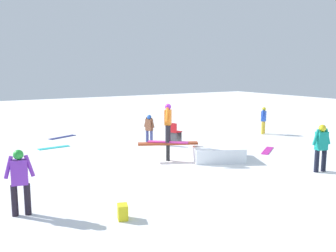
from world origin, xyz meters
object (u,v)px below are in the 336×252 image
Objects in this scene: loose_snowboard_cyan at (54,148)px; loose_snowboard_magenta at (267,151)px; backpack_on_snow at (123,212)px; rail_feature at (168,145)px; bystander_teal at (321,145)px; loose_snowboard_navy at (63,137)px; bystander_purple at (20,179)px; bystander_blue at (264,119)px; main_rider_on_rail at (168,123)px; bystander_brown at (149,128)px; folding_chair at (175,133)px.

loose_snowboard_magenta is (-7.29, 5.06, 0.00)m from loose_snowboard_cyan.
rail_feature is at bearing -23.25° from backpack_on_snow.
rail_feature is 1.35× the size of bystander_teal.
bystander_purple is at bearing 45.53° from loose_snowboard_navy.
loose_snowboard_navy and loose_snowboard_cyan have the same top height.
bystander_teal is at bearing -140.31° from loose_snowboard_magenta.
loose_snowboard_cyan is at bearing 42.57° from loose_snowboard_navy.
loose_snowboard_navy is (2.01, -6.60, -0.56)m from rail_feature.
bystander_blue is 10.29m from loose_snowboard_cyan.
rail_feature is at bearing -61.99° from loose_snowboard_cyan.
main_rider_on_rail is 0.96× the size of loose_snowboard_navy.
loose_snowboard_cyan is (10.05, -2.08, -0.76)m from bystander_blue.
bystander_purple reaches higher than bystander_brown.
bystander_blue is 4.05× the size of backpack_on_snow.
bystander_brown is 7.25m from bystander_teal.
bystander_teal is 1.17× the size of loose_snowboard_cyan.
folding_chair is 2.59× the size of backpack_on_snow.
loose_snowboard_magenta is at bearing -48.54° from backpack_on_snow.
loose_snowboard_magenta is at bearing 107.06° from loose_snowboard_navy.
main_rider_on_rail is 6.12m from bystander_purple.
bystander_brown is at bearing 68.13° from folding_chair.
bystander_brown is (6.25, -0.66, -0.04)m from bystander_blue.
loose_snowboard_navy is (5.48, -10.40, -0.86)m from bystander_teal.
bystander_brown reaches higher than rail_feature.
folding_chair is (1.38, -6.66, -0.45)m from bystander_teal.
main_rider_on_rail is at bearing 135.47° from loose_snowboard_magenta.
main_rider_on_rail is 5.57m from backpack_on_snow.
bystander_blue reaches higher than bystander_brown.
rail_feature is 7.42m from bystander_blue.
bystander_blue is 0.94× the size of loose_snowboard_navy.
folding_chair is at bearing -130.68° from bystander_purple.
main_rider_on_rail is 1.60× the size of folding_chair.
bystander_purple is at bearing 171.34° from bystander_blue.
rail_feature is 2.37× the size of folding_chair.
loose_snowboard_cyan is 0.89× the size of loose_snowboard_magenta.
main_rider_on_rail is at bearing 144.13° from bystander_teal.
main_rider_on_rail reaches higher than loose_snowboard_navy.
loose_snowboard_navy is at bearing 29.68° from folding_chair.
backpack_on_snow is (5.71, 6.91, -0.24)m from folding_chair.
rail_feature is at bearing -140.94° from bystander_purple.
loose_snowboard_cyan is 1.50× the size of folding_chair.
main_rider_on_rail is 0.91× the size of bystander_teal.
loose_snowboard_navy is (-3.49, -9.24, -0.85)m from bystander_purple.
bystander_purple is at bearing 50.52° from rail_feature.
bystander_teal reaches higher than folding_chair.
loose_snowboard_cyan is (-2.51, -7.00, -0.85)m from bystander_purple.
main_rider_on_rail is 0.92× the size of bystander_purple.
bystander_purple is 1.16× the size of loose_snowboard_cyan.
loose_snowboard_cyan is 8.88m from loose_snowboard_magenta.
folding_chair is at bearing -101.32° from rail_feature.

